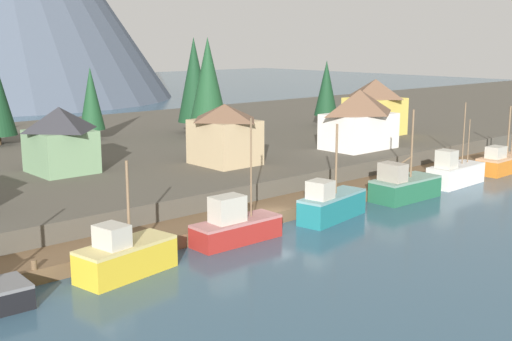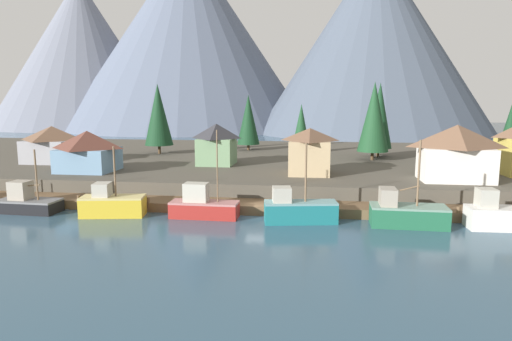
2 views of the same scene
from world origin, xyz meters
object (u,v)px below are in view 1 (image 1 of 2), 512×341
object	(u,v)px
conifer_mid_left	(194,80)
fishing_boat_orange	(501,163)
conifer_near_left	(326,88)
fishing_boat_yellow	(125,256)
house_tan	(225,134)
fishing_boat_white	(455,173)
conifer_back_left	(208,82)
house_white	(359,119)
conifer_near_right	(91,99)
fishing_boat_teal	(331,205)
house_green	(60,139)
fishing_boat_green	(404,186)
house_yellow	(375,106)
fishing_boat_red	(235,226)

from	to	relation	value
conifer_mid_left	fishing_boat_orange	bearing A→B (deg)	-64.21
fishing_boat_orange	conifer_near_left	world-z (taller)	conifer_near_left
fishing_boat_yellow	house_tan	bearing A→B (deg)	26.62
fishing_boat_white	conifer_back_left	bearing A→B (deg)	104.61
house_tan	conifer_back_left	world-z (taller)	conifer_back_left
house_white	conifer_mid_left	world-z (taller)	conifer_mid_left
fishing_boat_orange	conifer_near_right	xyz separation A→B (m)	(-29.98, 37.78, 6.43)
fishing_boat_teal	house_tan	size ratio (longest dim) A/B	1.27
fishing_boat_teal	house_green	bearing A→B (deg)	111.34
fishing_boat_green	house_yellow	xyz separation A→B (m)	(18.11, 17.79, 4.92)
fishing_boat_teal	conifer_near_left	distance (m)	41.82
fishing_boat_yellow	fishing_boat_red	bearing A→B (deg)	-5.77
house_green	house_yellow	xyz separation A→B (m)	(41.53, -3.72, 0.55)
house_white	fishing_boat_green	bearing A→B (deg)	-123.05
fishing_boat_green	fishing_boat_orange	xyz separation A→B (m)	(18.47, 0.20, -0.12)
fishing_boat_red	house_white	bearing A→B (deg)	22.83
conifer_near_left	fishing_boat_orange	bearing A→B (deg)	-93.06
house_green	conifer_near_left	xyz separation A→B (m)	(43.38, 6.44, 2.24)
house_yellow	house_tan	bearing A→B (deg)	-173.36
fishing_boat_red	fishing_boat_orange	bearing A→B (deg)	0.23
fishing_boat_red	house_tan	xyz separation A→B (m)	(10.62, 14.17, 4.30)
fishing_boat_red	conifer_mid_left	distance (m)	41.59
fishing_boat_green	house_white	size ratio (longest dim) A/B	1.00
fishing_boat_teal	conifer_near_left	bearing A→B (deg)	33.05
conifer_back_left	house_tan	bearing A→B (deg)	-122.61
house_tan	conifer_near_left	bearing A→B (deg)	24.41
fishing_boat_green	house_green	xyz separation A→B (m)	(-23.43, 21.51, 4.37)
fishing_boat_orange	house_green	distance (m)	47.22
fishing_boat_teal	conifer_mid_left	bearing A→B (deg)	61.12
house_tan	house_yellow	bearing A→B (deg)	6.64
fishing_boat_orange	conifer_near_left	bearing A→B (deg)	85.40
house_tan	house_green	xyz separation A→B (m)	(-13.90, 6.94, 0.07)
house_white	fishing_boat_yellow	bearing A→B (deg)	-162.11
fishing_boat_red	fishing_boat_white	bearing A→B (deg)	0.09
house_yellow	conifer_mid_left	xyz separation A→B (m)	(-16.35, 17.00, 3.28)
fishing_boat_yellow	house_green	size ratio (longest dim) A/B	1.20
fishing_boat_teal	fishing_boat_green	xyz separation A→B (m)	(10.29, 0.17, -0.05)
fishing_boat_yellow	fishing_boat_teal	distance (m)	19.42
house_white	conifer_mid_left	bearing A→B (deg)	104.49
fishing_boat_green	conifer_mid_left	world-z (taller)	conifer_mid_left
fishing_boat_yellow	conifer_near_left	size ratio (longest dim) A/B	0.79
conifer_near_left	conifer_near_right	xyz separation A→B (m)	(-31.46, 10.02, -0.30)
fishing_boat_red	fishing_boat_white	size ratio (longest dim) A/B	1.08
conifer_back_left	conifer_near_right	bearing A→B (deg)	145.40
conifer_near_left	conifer_back_left	xyz separation A→B (m)	(-19.71, 1.91, 1.57)
fishing_boat_red	house_green	size ratio (longest dim) A/B	1.49
fishing_boat_teal	fishing_boat_yellow	bearing A→B (deg)	170.37
conifer_near_right	fishing_boat_orange	bearing A→B (deg)	-51.57
fishing_boat_green	conifer_near_right	world-z (taller)	conifer_near_right
house_yellow	fishing_boat_yellow	bearing A→B (deg)	-159.33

